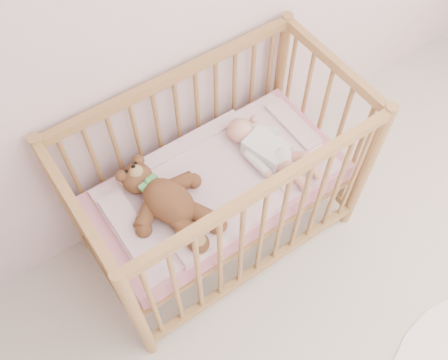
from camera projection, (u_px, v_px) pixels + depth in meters
crib at (218, 186)px, 2.46m from camera, size 1.36×0.76×1.00m
mattress at (218, 188)px, 2.47m from camera, size 1.22×0.62×0.13m
blanket at (218, 179)px, 2.41m from camera, size 1.10×0.58×0.06m
baby at (267, 147)px, 2.42m from camera, size 0.41×0.61×0.13m
teddy_bear at (169, 202)px, 2.24m from camera, size 0.56×0.68×0.16m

